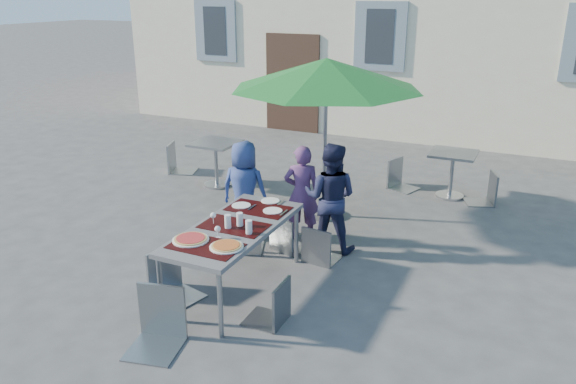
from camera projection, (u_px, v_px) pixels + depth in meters
The scene contains 22 objects.
ground at pixel (172, 298), 6.02m from camera, with size 90.00×90.00×0.00m, color #414143.
dining_table at pixel (234, 231), 5.97m from camera, with size 0.80×1.85×0.76m.
pizza_near_left at pixel (191, 239), 5.60m from camera, with size 0.37×0.37×0.03m.
pizza_near_right at pixel (226, 246), 5.44m from camera, with size 0.33×0.33×0.03m.
glassware at pixel (234, 223), 5.84m from camera, with size 0.54×0.43×0.15m.
place_settings at pixel (262, 206), 6.49m from camera, with size 0.66×0.50×0.01m.
child_0 at pixel (244, 189), 7.35m from camera, with size 0.63×0.41×1.30m, color navy.
child_1 at pixel (302, 193), 7.23m from camera, with size 0.47×0.31×1.28m, color #5C346A.
child_2 at pixel (330, 197), 6.94m from camera, with size 0.67×0.39×1.39m, color #1B1E3D.
chair_0 at pixel (245, 212), 6.89m from camera, with size 0.54×0.54×0.93m.
chair_1 at pixel (286, 213), 6.94m from camera, with size 0.49×0.49×0.88m.
chair_2 at pixel (320, 223), 6.64m from camera, with size 0.43×0.43×0.88m.
chair_3 at pixel (168, 246), 5.88m from camera, with size 0.54×0.54×1.00m.
chair_4 at pixel (273, 277), 5.40m from camera, with size 0.39×0.39×0.86m.
chair_5 at pixel (154, 284), 5.04m from camera, with size 0.56×0.56×1.05m.
patio_umbrella at pixel (327, 75), 7.53m from camera, with size 2.65×2.65×2.26m.
cafe_table_0 at pixel (216, 156), 9.29m from camera, with size 0.71×0.71×0.76m.
bg_chair_l_0 at pixel (176, 140), 10.01m from camera, with size 0.57×0.57×1.00m.
bg_chair_r_0 at pixel (242, 152), 9.42m from camera, with size 0.47×0.46×0.94m.
cafe_table_1 at pixel (452, 167), 8.79m from camera, with size 0.69×0.69×0.74m.
bg_chair_l_1 at pixel (401, 156), 9.19m from camera, with size 0.53×0.53×0.92m.
bg_chair_r_1 at pixel (489, 170), 8.52m from camera, with size 0.53×0.53×0.92m.
Camera 1 is at (3.36, -4.25, 3.11)m, focal length 35.00 mm.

